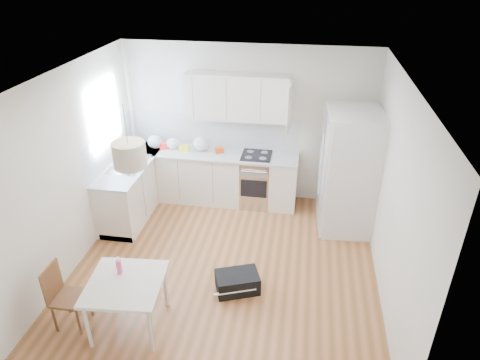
# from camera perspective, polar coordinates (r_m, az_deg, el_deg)

# --- Properties ---
(floor) EXTENTS (4.20, 4.20, 0.00)m
(floor) POSITION_cam_1_polar(r_m,az_deg,el_deg) (6.22, -1.95, -11.39)
(floor) COLOR brown
(floor) RESTS_ON ground
(ceiling) EXTENTS (4.20, 4.20, 0.00)m
(ceiling) POSITION_cam_1_polar(r_m,az_deg,el_deg) (4.95, -2.47, 13.38)
(ceiling) COLOR white
(ceiling) RESTS_ON wall_back
(wall_back) EXTENTS (4.20, 0.00, 4.20)m
(wall_back) POSITION_cam_1_polar(r_m,az_deg,el_deg) (7.34, 1.01, 7.39)
(wall_back) COLOR silver
(wall_back) RESTS_ON floor
(wall_left) EXTENTS (0.00, 4.20, 4.20)m
(wall_left) POSITION_cam_1_polar(r_m,az_deg,el_deg) (6.19, -21.63, 1.10)
(wall_left) COLOR silver
(wall_left) RESTS_ON floor
(wall_right) EXTENTS (0.00, 4.20, 4.20)m
(wall_right) POSITION_cam_1_polar(r_m,az_deg,el_deg) (5.49, 19.87, -2.11)
(wall_right) COLOR silver
(wall_right) RESTS_ON floor
(window_glassblock) EXTENTS (0.02, 1.00, 1.00)m
(window_glassblock) POSITION_cam_1_polar(r_m,az_deg,el_deg) (6.95, -17.63, 8.35)
(window_glassblock) COLOR #BFE0F9
(window_glassblock) RESTS_ON wall_left
(cabinets_back) EXTENTS (3.00, 0.60, 0.88)m
(cabinets_back) POSITION_cam_1_polar(r_m,az_deg,el_deg) (7.55, -3.88, 0.37)
(cabinets_back) COLOR silver
(cabinets_back) RESTS_ON floor
(cabinets_left) EXTENTS (0.60, 1.80, 0.88)m
(cabinets_left) POSITION_cam_1_polar(r_m,az_deg,el_deg) (7.41, -14.01, -1.09)
(cabinets_left) COLOR silver
(cabinets_left) RESTS_ON floor
(counter_back) EXTENTS (3.02, 0.64, 0.04)m
(counter_back) POSITION_cam_1_polar(r_m,az_deg,el_deg) (7.35, -4.00, 3.54)
(counter_back) COLOR #B0B2B5
(counter_back) RESTS_ON cabinets_back
(counter_left) EXTENTS (0.64, 1.82, 0.04)m
(counter_left) POSITION_cam_1_polar(r_m,az_deg,el_deg) (7.20, -14.43, 2.10)
(counter_left) COLOR #B0B2B5
(counter_left) RESTS_ON cabinets_left
(backsplash_back) EXTENTS (3.00, 0.01, 0.58)m
(backsplash_back) POSITION_cam_1_polar(r_m,az_deg,el_deg) (7.49, -3.58, 6.63)
(backsplash_back) COLOR white
(backsplash_back) RESTS_ON wall_back
(backsplash_left) EXTENTS (0.01, 1.80, 0.58)m
(backsplash_left) POSITION_cam_1_polar(r_m,az_deg,el_deg) (7.19, -16.89, 4.46)
(backsplash_left) COLOR white
(backsplash_left) RESTS_ON wall_left
(upper_cabinets) EXTENTS (1.70, 0.32, 0.75)m
(upper_cabinets) POSITION_cam_1_polar(r_m,az_deg,el_deg) (7.04, -0.37, 11.00)
(upper_cabinets) COLOR silver
(upper_cabinets) RESTS_ON wall_back
(range_oven) EXTENTS (0.50, 0.61, 0.88)m
(range_oven) POSITION_cam_1_polar(r_m,az_deg,el_deg) (7.43, 2.14, -0.09)
(range_oven) COLOR #BBBDC0
(range_oven) RESTS_ON floor
(sink) EXTENTS (0.50, 0.80, 0.16)m
(sink) POSITION_cam_1_polar(r_m,az_deg,el_deg) (7.15, -14.59, 2.03)
(sink) COLOR #BBBDC0
(sink) RESTS_ON counter_left
(refrigerator) EXTENTS (0.98, 1.03, 1.93)m
(refrigerator) POSITION_cam_1_polar(r_m,az_deg,el_deg) (6.80, 14.42, 1.10)
(refrigerator) COLOR silver
(refrigerator) RESTS_ON floor
(dining_table) EXTENTS (0.91, 0.91, 0.66)m
(dining_table) POSITION_cam_1_polar(r_m,az_deg,el_deg) (5.19, -15.02, -13.59)
(dining_table) COLOR beige
(dining_table) RESTS_ON floor
(dining_chair) EXTENTS (0.35, 0.35, 0.84)m
(dining_chair) POSITION_cam_1_polar(r_m,az_deg,el_deg) (5.53, -21.80, -14.26)
(dining_chair) COLOR #532E19
(dining_chair) RESTS_ON floor
(drink_bottle) EXTENTS (0.08, 0.08, 0.22)m
(drink_bottle) POSITION_cam_1_polar(r_m,az_deg,el_deg) (5.21, -15.85, -10.89)
(drink_bottle) COLOR #E33F78
(drink_bottle) RESTS_ON dining_table
(gym_bag) EXTENTS (0.64, 0.53, 0.25)m
(gym_bag) POSITION_cam_1_polar(r_m,az_deg,el_deg) (5.78, -0.35, -13.46)
(gym_bag) COLOR black
(gym_bag) RESTS_ON floor
(pendant_lamp) EXTENTS (0.36, 0.36, 0.26)m
(pendant_lamp) POSITION_cam_1_polar(r_m,az_deg,el_deg) (4.40, -14.53, 3.29)
(pendant_lamp) COLOR #BCAA90
(pendant_lamp) RESTS_ON ceiling
(grocery_bag_a) EXTENTS (0.27, 0.23, 0.24)m
(grocery_bag_a) POSITION_cam_1_polar(r_m,az_deg,el_deg) (7.59, -11.25, 5.03)
(grocery_bag_a) COLOR silver
(grocery_bag_a) RESTS_ON counter_back
(grocery_bag_b) EXTENTS (0.22, 0.18, 0.20)m
(grocery_bag_b) POSITION_cam_1_polar(r_m,az_deg,el_deg) (7.51, -8.95, 4.81)
(grocery_bag_b) COLOR silver
(grocery_bag_b) RESTS_ON counter_back
(grocery_bag_c) EXTENTS (0.28, 0.24, 0.26)m
(grocery_bag_c) POSITION_cam_1_polar(r_m,az_deg,el_deg) (7.37, -5.18, 4.84)
(grocery_bag_c) COLOR silver
(grocery_bag_c) RESTS_ON counter_back
(grocery_bag_d) EXTENTS (0.22, 0.18, 0.19)m
(grocery_bag_d) POSITION_cam_1_polar(r_m,az_deg,el_deg) (7.34, -14.02, 3.69)
(grocery_bag_d) COLOR silver
(grocery_bag_d) RESTS_ON counter_back
(grocery_bag_e) EXTENTS (0.24, 0.21, 0.22)m
(grocery_bag_e) POSITION_cam_1_polar(r_m,az_deg,el_deg) (7.00, -14.81, 2.47)
(grocery_bag_e) COLOR silver
(grocery_bag_e) RESTS_ON counter_left
(snack_orange) EXTENTS (0.17, 0.15, 0.10)m
(snack_orange) POSITION_cam_1_polar(r_m,az_deg,el_deg) (7.30, -2.81, 4.00)
(snack_orange) COLOR #D84E13
(snack_orange) RESTS_ON counter_back
(snack_yellow) EXTENTS (0.16, 0.11, 0.11)m
(snack_yellow) POSITION_cam_1_polar(r_m,az_deg,el_deg) (7.42, -7.44, 4.24)
(snack_yellow) COLOR yellow
(snack_yellow) RESTS_ON counter_back
(snack_red) EXTENTS (0.19, 0.15, 0.11)m
(snack_red) POSITION_cam_1_polar(r_m,az_deg,el_deg) (7.57, -10.09, 4.54)
(snack_red) COLOR red
(snack_red) RESTS_ON counter_back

